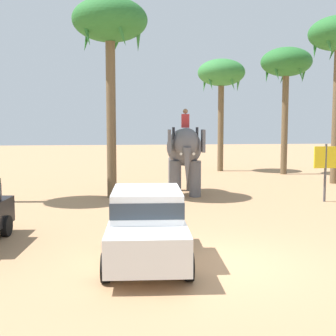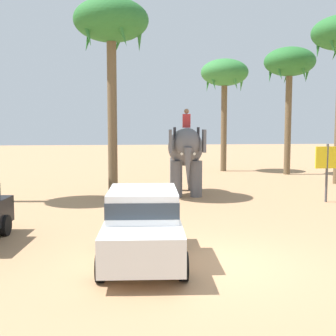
{
  "view_description": "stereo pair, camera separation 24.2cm",
  "coord_description": "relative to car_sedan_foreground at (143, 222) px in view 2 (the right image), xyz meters",
  "views": [
    {
      "loc": [
        -2.33,
        -9.72,
        3.2
      ],
      "look_at": [
        -0.29,
        6.37,
        1.6
      ],
      "focal_mm": 47.39,
      "sensor_mm": 36.0,
      "label": 1
    },
    {
      "loc": [
        -2.09,
        -9.75,
        3.2
      ],
      "look_at": [
        -0.29,
        6.37,
        1.6
      ],
      "focal_mm": 47.39,
      "sensor_mm": 36.0,
      "label": 2
    }
  ],
  "objects": [
    {
      "name": "ground_plane",
      "position": [
        1.55,
        -0.36,
        -0.93
      ],
      "size": [
        120.0,
        120.0,
        0.0
      ],
      "primitive_type": "plane",
      "color": "tan"
    },
    {
      "name": "car_sedan_foreground",
      "position": [
        0.0,
        0.0,
        0.0
      ],
      "size": [
        2.09,
        4.21,
        1.7
      ],
      "color": "white",
      "rests_on": "ground"
    },
    {
      "name": "elephant_with_mahout",
      "position": [
        2.49,
        9.8,
        1.06
      ],
      "size": [
        1.93,
        3.95,
        3.88
      ],
      "color": "slate",
      "rests_on": "ground"
    },
    {
      "name": "palm_tree_near_hut",
      "position": [
        -0.8,
        9.35,
        6.42
      ],
      "size": [
        3.2,
        3.2,
        8.51
      ],
      "color": "brown",
      "rests_on": "ground"
    },
    {
      "name": "palm_tree_left_of_road",
      "position": [
        6.61,
        19.63,
        5.56
      ],
      "size": [
        3.2,
        3.2,
        7.59
      ],
      "color": "brown",
      "rests_on": "ground"
    },
    {
      "name": "palm_tree_leaning_seaward",
      "position": [
        10.2,
        17.2,
        5.97
      ],
      "size": [
        3.2,
        3.2,
        8.03
      ],
      "color": "brown",
      "rests_on": "ground"
    },
    {
      "name": "signboard_yellow",
      "position": [
        7.96,
        7.16,
        0.76
      ],
      "size": [
        1.0,
        0.1,
        2.4
      ],
      "color": "#4C4C51",
      "rests_on": "ground"
    }
  ]
}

